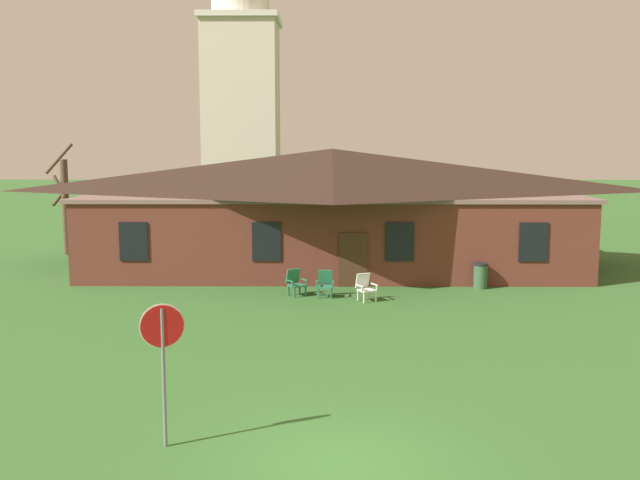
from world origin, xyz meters
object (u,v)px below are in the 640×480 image
object	(u,v)px
lawn_chair_by_porch	(295,282)
lawn_chair_left_end	(365,287)
trash_bin	(480,276)
lawn_chair_near_door	(325,283)
stop_sign	(163,346)

from	to	relation	value
lawn_chair_by_porch	lawn_chair_left_end	world-z (taller)	same
lawn_chair_left_end	trash_bin	xyz separation A→B (m)	(4.52, 2.17, -0.00)
lawn_chair_near_door	lawn_chair_left_end	distance (m)	1.54
lawn_chair_by_porch	trash_bin	distance (m)	7.13
lawn_chair_by_porch	lawn_chair_near_door	size ratio (longest dim) A/B	1.00
stop_sign	lawn_chair_by_porch	bearing A→B (deg)	82.13
lawn_chair_near_door	lawn_chair_left_end	world-z (taller)	same
lawn_chair_near_door	stop_sign	bearing A→B (deg)	-102.67
stop_sign	lawn_chair_near_door	size ratio (longest dim) A/B	2.77
stop_sign	trash_bin	size ratio (longest dim) A/B	2.70
lawn_chair_left_end	lawn_chair_by_porch	bearing A→B (deg)	160.85
stop_sign	lawn_chair_by_porch	distance (m)	13.30
lawn_chair_by_porch	lawn_chair_near_door	world-z (taller)	same
stop_sign	lawn_chair_left_end	distance (m)	13.05
lawn_chair_by_porch	trash_bin	xyz separation A→B (m)	(7.01, 1.30, -0.00)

